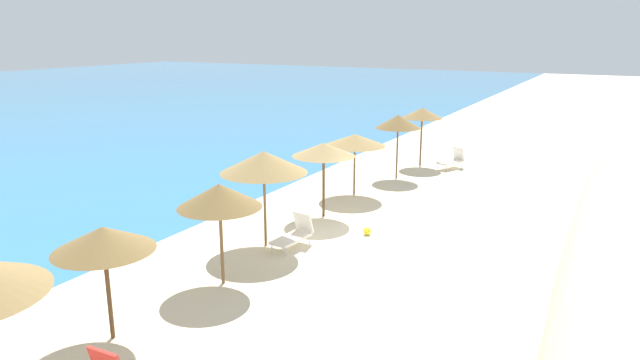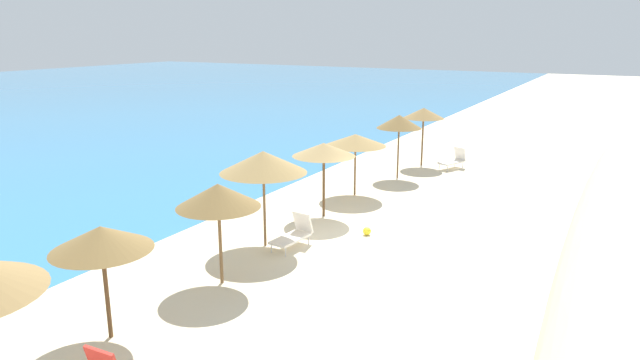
{
  "view_description": "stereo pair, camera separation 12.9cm",
  "coord_description": "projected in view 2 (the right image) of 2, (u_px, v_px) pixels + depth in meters",
  "views": [
    {
      "loc": [
        -15.56,
        -6.56,
        6.28
      ],
      "look_at": [
        0.65,
        2.25,
        1.48
      ],
      "focal_mm": 32.06,
      "sensor_mm": 36.0,
      "label": 1
    },
    {
      "loc": [
        -15.5,
        -6.67,
        6.28
      ],
      "look_at": [
        0.65,
        2.25,
        1.48
      ],
      "focal_mm": 32.06,
      "sensor_mm": 36.0,
      "label": 2
    }
  ],
  "objects": [
    {
      "name": "beach_umbrella_2",
      "position": [
        218.0,
        196.0,
        14.17
      ],
      "size": [
        2.13,
        2.13,
        2.65
      ],
      "color": "brown",
      "rests_on": "ground_plane"
    },
    {
      "name": "beach_umbrella_7",
      "position": [
        424.0,
        113.0,
        27.07
      ],
      "size": [
        1.94,
        1.94,
        2.8
      ],
      "color": "brown",
      "rests_on": "ground_plane"
    },
    {
      "name": "lounge_chair_2",
      "position": [
        454.0,
        160.0,
        27.0
      ],
      "size": [
        1.48,
        1.08,
        0.98
      ],
      "rotation": [
        0.0,
        0.0,
        1.17
      ],
      "color": "white",
      "rests_on": "ground_plane"
    },
    {
      "name": "beach_umbrella_4",
      "position": [
        324.0,
        150.0,
        19.49
      ],
      "size": [
        2.18,
        2.18,
        2.61
      ],
      "color": "brown",
      "rests_on": "ground_plane"
    },
    {
      "name": "beach_umbrella_3",
      "position": [
        263.0,
        162.0,
        16.68
      ],
      "size": [
        2.58,
        2.58,
        2.92
      ],
      "color": "brown",
      "rests_on": "ground_plane"
    },
    {
      "name": "lounge_chair_0",
      "position": [
        294.0,
        234.0,
        17.12
      ],
      "size": [
        1.51,
        0.75,
        1.0
      ],
      "rotation": [
        0.0,
        0.0,
        1.48
      ],
      "color": "white",
      "rests_on": "ground_plane"
    },
    {
      "name": "beach_ball",
      "position": [
        367.0,
        231.0,
        18.17
      ],
      "size": [
        0.26,
        0.26,
        0.26
      ],
      "primitive_type": "sphere",
      "color": "yellow",
      "rests_on": "ground_plane"
    },
    {
      "name": "beach_umbrella_6",
      "position": [
        399.0,
        122.0,
        24.75
      ],
      "size": [
        1.96,
        1.96,
        2.8
      ],
      "color": "brown",
      "rests_on": "ground_plane"
    },
    {
      "name": "beach_umbrella_1",
      "position": [
        101.0,
        239.0,
        11.58
      ],
      "size": [
        2.07,
        2.07,
        2.48
      ],
      "color": "brown",
      "rests_on": "ground_plane"
    },
    {
      "name": "beach_umbrella_5",
      "position": [
        355.0,
        140.0,
        22.12
      ],
      "size": [
        2.39,
        2.39,
        2.45
      ],
      "color": "brown",
      "rests_on": "ground_plane"
    },
    {
      "name": "ground_plane",
      "position": [
        373.0,
        239.0,
        17.83
      ],
      "size": [
        160.0,
        160.0,
        0.0
      ],
      "primitive_type": "plane",
      "color": "beige"
    }
  ]
}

